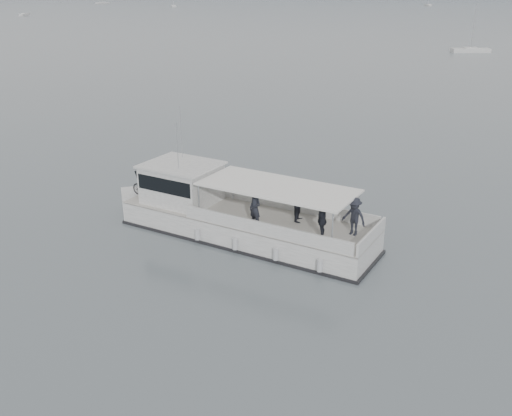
% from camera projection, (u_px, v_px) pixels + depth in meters
% --- Properties ---
extents(ground, '(1400.00, 1400.00, 0.00)m').
position_uv_depth(ground, '(319.00, 264.00, 24.97)').
color(ground, '#576166').
rests_on(ground, ground).
extents(tour_boat, '(14.43, 5.51, 6.01)m').
position_uv_depth(tour_boat, '(224.00, 214.00, 27.79)').
color(tour_boat, white).
rests_on(tour_boat, ground).
extents(moored_fleet, '(411.12, 360.54, 10.37)m').
position_uv_depth(moored_fleet, '(432.00, 14.00, 221.32)').
color(moored_fleet, white).
rests_on(moored_fleet, ground).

